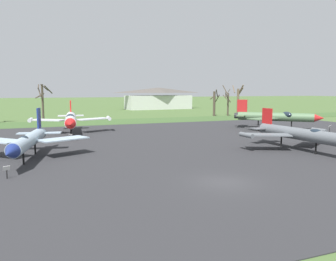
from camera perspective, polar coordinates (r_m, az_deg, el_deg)
The scene contains 15 objects.
ground_plane at distance 24.15m, azimuth 9.58°, elevation -8.85°, with size 600.00×600.00×0.00m, color #425B2D.
asphalt_apron at distance 38.27m, azimuth -2.52°, elevation -2.87°, with size 89.11×52.69×0.05m, color #28282B.
grass_verge_strip at distance 69.47m, azimuth -10.99°, elevation 1.42°, with size 149.11×12.00×0.06m, color #385428.
jet_fighter_front_left at distance 33.67m, azimuth -22.88°, elevation -1.62°, with size 10.81×13.41×4.63m.
info_placard_front_left at distance 27.27m, azimuth -25.98°, elevation -6.30°, with size 0.50×0.32×1.02m.
jet_fighter_front_right at distance 38.34m, azimuth 21.74°, elevation -0.53°, with size 11.25×13.87×4.37m.
jet_fighter_rear_center at distance 59.45m, azimuth 18.00°, elevation 2.30°, with size 12.24×12.10×4.91m.
info_placard_rear_center at distance 58.12m, azimuth 26.02°, elevation 0.39°, with size 0.49×0.27×1.03m.
jet_fighter_rear_left at distance 51.60m, azimuth -16.39°, elevation 1.88°, with size 12.41×15.94×4.85m.
info_placard_rear_left at distance 44.50m, azimuth -16.38°, elevation -1.07°, with size 0.47×0.28×0.91m.
bare_tree_center at distance 75.90m, azimuth -20.73°, elevation 5.01°, with size 3.60×3.60×7.87m.
bare_tree_right_of_center at distance 85.93m, azimuth 7.99°, elevation 4.75°, with size 2.07×2.11×6.82m.
bare_tree_far_right at distance 86.64m, azimuth 10.19°, elevation 4.96°, with size 2.08×2.33×7.92m.
bare_tree_backdrop_extra at distance 89.04m, azimuth 11.97°, elevation 5.26°, with size 2.75×2.59×8.03m.
visitor_building at distance 117.07m, azimuth -1.65°, elevation 5.49°, with size 24.25×9.94×7.52m.
Camera 1 is at (-11.90, -19.98, 6.52)m, focal length 35.47 mm.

